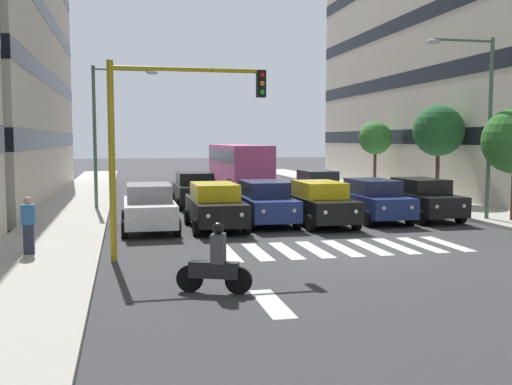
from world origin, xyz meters
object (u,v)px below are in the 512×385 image
car_3 (265,202)px  bus_behind_traffic (238,162)px  car_2 (320,203)px  street_tree_2 (375,138)px  street_lamp_right (106,120)px  car_1 (373,200)px  pedestrian_waiting (28,224)px  street_tree_1 (439,131)px  street_lamp_left (480,109)px  car_0 (422,198)px  car_5 (149,207)px  car_row2_1 (194,189)px  car_4 (215,206)px  traffic_light_gantry (158,127)px  motorcycle_with_rider (215,264)px  car_row2_0 (318,186)px

car_3 → bus_behind_traffic: (-2.08, -16.20, 0.97)m
car_2 → street_tree_2: bearing=-121.9°
bus_behind_traffic → street_lamp_right: size_ratio=1.59×
car_1 → pedestrian_waiting: pedestrian_waiting is taller
street_tree_1 → street_tree_2: 7.37m
street_tree_1 → street_lamp_left: bearing=74.1°
street_lamp_left → car_1: bearing=-18.0°
street_tree_2 → car_0: bearing=74.8°
car_2 → bus_behind_traffic: bearing=-90.0°
street_lamp_right → street_tree_1: 16.58m
car_5 → street_tree_2: size_ratio=1.02×
street_lamp_right → street_tree_1: (-16.53, 1.09, -0.45)m
street_lamp_left → street_lamp_right: bearing=-26.3°
car_5 → street_lamp_right: bearing=-76.0°
car_row2_1 → car_3: bearing=106.3°
street_lamp_right → street_tree_2: (-16.36, -6.27, -0.81)m
street_tree_1 → car_2: bearing=34.3°
car_row2_1 → car_0: bearing=142.1°
car_4 → traffic_light_gantry: 6.41m
car_0 → car_row2_1: same height
car_1 → bus_behind_traffic: size_ratio=0.42×
car_5 → motorcycle_with_rider: size_ratio=2.75×
car_2 → street_tree_1: size_ratio=0.89×
car_5 → car_row2_1: 7.96m
bus_behind_traffic → traffic_light_gantry: size_ratio=1.91×
car_0 → car_1: (2.22, 0.04, 0.00)m
street_tree_2 → street_lamp_left: bearing=83.3°
car_5 → street_lamp_left: bearing=177.1°
pedestrian_waiting → car_1: bearing=-157.9°
car_0 → traffic_light_gantry: size_ratio=0.81×
car_1 → pedestrian_waiting: size_ratio=2.72×
car_5 → bus_behind_traffic: (-6.61, -16.84, 0.97)m
motorcycle_with_rider → pedestrian_waiting: size_ratio=0.99×
car_5 → car_row2_0: bearing=-139.7°
street_lamp_left → street_tree_2: 13.71m
car_0 → motorcycle_with_rider: bearing=44.0°
bus_behind_traffic → pedestrian_waiting: bus_behind_traffic is taller
car_row2_1 → motorcycle_with_rider: size_ratio=2.75×
car_4 → traffic_light_gantry: (2.38, 5.25, 2.82)m
car_0 → car_4: (8.93, 0.76, 0.00)m
street_tree_2 → car_4: bearing=46.7°
street_lamp_right → street_tree_2: bearing=-159.0°
motorcycle_with_rider → car_3: bearing=-109.3°
car_4 → bus_behind_traffic: size_ratio=0.42×
pedestrian_waiting → car_2: bearing=-156.3°
car_0 → street_tree_1: (-3.49, -4.89, 2.92)m
traffic_light_gantry → street_lamp_right: size_ratio=0.83×
car_0 → car_1: 2.22m
car_3 → street_tree_1: bearing=-154.6°
street_tree_2 → pedestrian_waiting: bearing=43.7°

